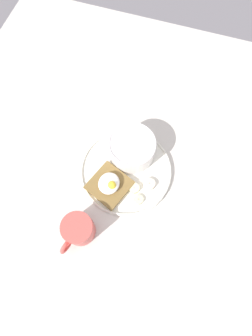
# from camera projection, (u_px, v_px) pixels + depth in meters

# --- Properties ---
(ground_plane) EXTENTS (1.20, 1.20, 0.02)m
(ground_plane) POSITION_uv_depth(u_px,v_px,m) (126.00, 173.00, 0.77)
(ground_plane) COLOR beige
(ground_plane) RESTS_ON ground
(plate) EXTENTS (0.26, 0.26, 0.02)m
(plate) POSITION_uv_depth(u_px,v_px,m) (126.00, 171.00, 0.75)
(plate) COLOR silver
(plate) RESTS_ON ground_plane
(oatmeal_bowl) EXTENTS (0.13, 0.13, 0.07)m
(oatmeal_bowl) POSITION_uv_depth(u_px,v_px,m) (133.00, 149.00, 0.73)
(oatmeal_bowl) COLOR white
(oatmeal_bowl) RESTS_ON plate
(toast_slice) EXTENTS (0.13, 0.13, 0.02)m
(toast_slice) POSITION_uv_depth(u_px,v_px,m) (109.00, 185.00, 0.72)
(toast_slice) COLOR brown
(toast_slice) RESTS_ON plate
(poached_egg) EXTENTS (0.06, 0.06, 0.03)m
(poached_egg) POSITION_uv_depth(u_px,v_px,m) (109.00, 184.00, 0.70)
(poached_egg) COLOR white
(poached_egg) RESTS_ON toast_slice
(banana_slice_front) EXTENTS (0.03, 0.03, 0.01)m
(banana_slice_front) POSITION_uv_depth(u_px,v_px,m) (134.00, 188.00, 0.72)
(banana_slice_front) COLOR beige
(banana_slice_front) RESTS_ON plate
(banana_slice_left) EXTENTS (0.04, 0.04, 0.02)m
(banana_slice_left) POSITION_uv_depth(u_px,v_px,m) (149.00, 184.00, 0.73)
(banana_slice_left) COLOR #F7E6C7
(banana_slice_left) RESTS_ON plate
(banana_slice_back) EXTENTS (0.04, 0.03, 0.01)m
(banana_slice_back) POSITION_uv_depth(u_px,v_px,m) (138.00, 200.00, 0.71)
(banana_slice_back) COLOR beige
(banana_slice_back) RESTS_ON plate
(coffee_mug) EXTENTS (0.11, 0.08, 0.08)m
(coffee_mug) POSITION_uv_depth(u_px,v_px,m) (78.00, 230.00, 0.66)
(coffee_mug) COLOR #D84B43
(coffee_mug) RESTS_ON ground_plane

